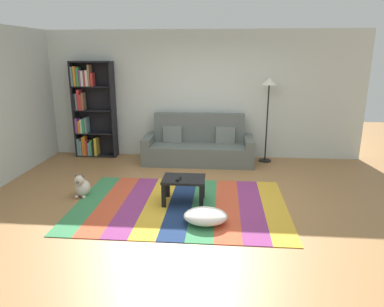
% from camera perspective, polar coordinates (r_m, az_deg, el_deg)
% --- Properties ---
extents(ground_plane, '(14.00, 14.00, 0.00)m').
position_cam_1_polar(ground_plane, '(5.60, 0.21, -7.50)').
color(ground_plane, '#9E7042').
extents(back_wall, '(6.80, 0.10, 2.70)m').
position_cam_1_polar(back_wall, '(7.73, 1.79, 9.40)').
color(back_wall, silver).
rests_on(back_wall, ground_plane).
extents(left_wall, '(0.10, 5.50, 2.70)m').
position_cam_1_polar(left_wall, '(7.06, -28.12, 6.93)').
color(left_wall, silver).
rests_on(left_wall, ground_plane).
extents(rug, '(3.18, 2.22, 0.01)m').
position_cam_1_polar(rug, '(5.42, -1.87, -8.29)').
color(rug, '#387F4C').
rests_on(rug, ground_plane).
extents(couch, '(2.26, 0.80, 1.00)m').
position_cam_1_polar(couch, '(7.41, 1.04, 1.12)').
color(couch, '#59605B').
rests_on(couch, ground_plane).
extents(bookshelf, '(0.90, 0.28, 2.06)m').
position_cam_1_polar(bookshelf, '(8.06, -16.20, 6.52)').
color(bookshelf, black).
rests_on(bookshelf, ground_plane).
extents(coffee_table, '(0.64, 0.48, 0.39)m').
position_cam_1_polar(coffee_table, '(5.39, -1.33, -4.78)').
color(coffee_table, black).
rests_on(coffee_table, rug).
extents(pouf, '(0.59, 0.47, 0.20)m').
position_cam_1_polar(pouf, '(4.83, 2.19, -10.07)').
color(pouf, white).
rests_on(pouf, rug).
extents(dog, '(0.22, 0.35, 0.40)m').
position_cam_1_polar(dog, '(5.95, -17.29, -5.15)').
color(dog, beige).
rests_on(dog, ground_plane).
extents(standing_lamp, '(0.32, 0.32, 1.75)m').
position_cam_1_polar(standing_lamp, '(7.43, 12.27, 9.63)').
color(standing_lamp, black).
rests_on(standing_lamp, ground_plane).
extents(tv_remote, '(0.08, 0.16, 0.02)m').
position_cam_1_polar(tv_remote, '(5.29, -2.18, -4.13)').
color(tv_remote, black).
rests_on(tv_remote, coffee_table).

